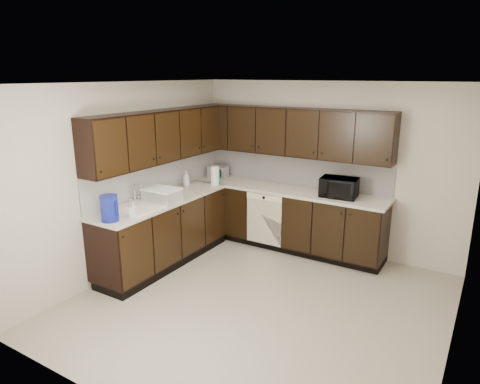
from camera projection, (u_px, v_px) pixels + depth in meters
name	position (u px, v px, depth m)	size (l,w,h in m)	color
floor	(259.00, 303.00, 5.00)	(4.00, 4.00, 0.00)	#A39B87
ceiling	(262.00, 83.00, 4.33)	(4.00, 4.00, 0.00)	white
wall_back	(326.00, 168.00, 6.31)	(4.00, 0.02, 2.50)	#BAB29F
wall_left	(128.00, 179.00, 5.67)	(0.02, 4.00, 2.50)	#BAB29F
wall_right	(465.00, 236.00, 3.67)	(0.02, 4.00, 2.50)	#BAB29F
wall_front	(125.00, 271.00, 3.02)	(4.00, 0.02, 2.50)	#BAB29F
lower_cabinets	(236.00, 227.00, 6.31)	(3.00, 2.80, 0.90)	black
countertop	(236.00, 194.00, 6.17)	(3.03, 2.83, 0.04)	beige
backsplash	(231.00, 172.00, 6.38)	(3.00, 2.80, 0.48)	silver
upper_cabinets	(234.00, 134.00, 6.07)	(3.00, 2.80, 0.70)	black
dishwasher	(264.00, 216.00, 6.37)	(0.58, 0.04, 0.78)	beige
sink	(147.00, 209.00, 5.60)	(0.54, 0.82, 0.42)	beige
microwave	(339.00, 187.00, 5.90)	(0.50, 0.34, 0.27)	black
soap_bottle_a	(134.00, 209.00, 5.10)	(0.08, 0.08, 0.18)	gray
soap_bottle_b	(186.00, 178.00, 6.47)	(0.09, 0.09, 0.24)	gray
toaster_oven	(218.00, 172.00, 7.04)	(0.31, 0.23, 0.19)	silver
storage_bin	(162.00, 195.00, 5.71)	(0.44, 0.33, 0.17)	white
blue_pitcher	(109.00, 208.00, 4.94)	(0.20, 0.20, 0.31)	#101E9A
teal_tumbler	(217.00, 178.00, 6.59)	(0.09, 0.09, 0.21)	#0D9981
paper_towel_roll	(215.00, 176.00, 6.57)	(0.13, 0.13, 0.29)	silver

